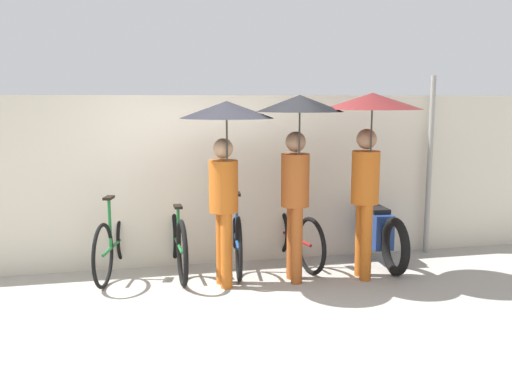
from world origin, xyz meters
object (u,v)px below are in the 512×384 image
(pedestrian_leading, at_px, (226,143))
(pedestrian_center, at_px, (298,140))
(motorcycle, at_px, (374,230))
(parked_bicycle_2, at_px, (236,236))
(pedestrian_trailing, at_px, (370,131))
(parked_bicycle_0, at_px, (115,243))
(parked_bicycle_1, at_px, (177,241))
(parked_bicycle_3, at_px, (293,235))

(pedestrian_leading, xyz_separation_m, pedestrian_center, (0.80, -0.01, 0.02))
(motorcycle, bearing_deg, pedestrian_center, 122.02)
(parked_bicycle_2, distance_m, pedestrian_trailing, 2.09)
(parked_bicycle_2, distance_m, motorcycle, 1.82)
(parked_bicycle_0, relative_size, pedestrian_leading, 0.81)
(parked_bicycle_2, xyz_separation_m, motorcycle, (1.82, -0.08, -0.00))
(pedestrian_trailing, bearing_deg, parked_bicycle_1, -17.76)
(parked_bicycle_3, bearing_deg, pedestrian_leading, 117.23)
(parked_bicycle_2, bearing_deg, pedestrian_leading, 169.31)
(parked_bicycle_2, relative_size, motorcycle, 0.91)
(parked_bicycle_2, xyz_separation_m, pedestrian_trailing, (1.36, -0.86, 1.32))
(parked_bicycle_1, bearing_deg, pedestrian_leading, -147.48)
(parked_bicycle_0, xyz_separation_m, motorcycle, (3.28, -0.10, 0.01))
(parked_bicycle_3, distance_m, motorcycle, 1.09)
(parked_bicycle_1, bearing_deg, parked_bicycle_2, -87.21)
(parked_bicycle_0, height_order, motorcycle, parked_bicycle_0)
(parked_bicycle_0, bearing_deg, pedestrian_trailing, -93.02)
(parked_bicycle_3, bearing_deg, parked_bicycle_0, 78.73)
(parked_bicycle_3, xyz_separation_m, pedestrian_center, (-0.18, -0.76, 1.27))
(parked_bicycle_0, distance_m, parked_bicycle_1, 0.73)
(pedestrian_trailing, bearing_deg, parked_bicycle_3, -49.68)
(parked_bicycle_3, bearing_deg, pedestrian_center, 156.67)
(pedestrian_leading, bearing_deg, pedestrian_trailing, 169.49)
(parked_bicycle_1, bearing_deg, pedestrian_trailing, -112.31)
(pedestrian_leading, distance_m, pedestrian_center, 0.80)
(pedestrian_leading, bearing_deg, pedestrian_center, 172.02)
(parked_bicycle_3, xyz_separation_m, pedestrian_leading, (-0.98, -0.75, 1.25))
(pedestrian_center, xyz_separation_m, motorcycle, (1.27, 0.70, -1.24))
(parked_bicycle_3, bearing_deg, parked_bicycle_2, 78.30)
(parked_bicycle_0, bearing_deg, parked_bicycle_1, -81.32)
(pedestrian_leading, bearing_deg, motorcycle, -168.84)
(parked_bicycle_3, bearing_deg, parked_bicycle_1, 81.03)
(parked_bicycle_1, relative_size, pedestrian_center, 0.85)
(parked_bicycle_1, xyz_separation_m, parked_bicycle_3, (1.46, 0.03, -0.02))
(pedestrian_leading, height_order, pedestrian_trailing, pedestrian_trailing)
(parked_bicycle_1, distance_m, parked_bicycle_3, 1.46)
(parked_bicycle_0, distance_m, parked_bicycle_2, 1.46)
(parked_bicycle_0, xyz_separation_m, pedestrian_center, (2.01, -0.80, 1.25))
(pedestrian_center, height_order, pedestrian_trailing, pedestrian_trailing)
(pedestrian_trailing, bearing_deg, pedestrian_center, -2.31)
(parked_bicycle_2, xyz_separation_m, parked_bicycle_3, (0.73, -0.02, -0.03))
(parked_bicycle_3, xyz_separation_m, pedestrian_trailing, (0.63, -0.84, 1.36))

